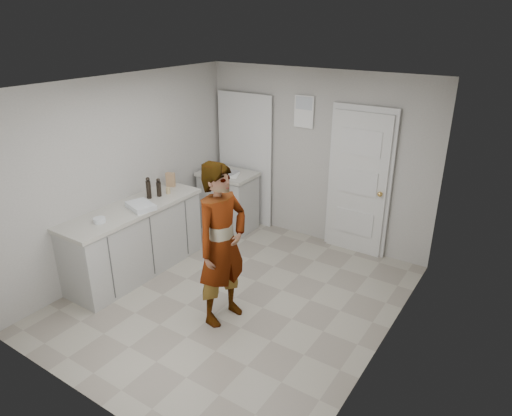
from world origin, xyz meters
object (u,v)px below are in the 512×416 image
Objects in this scene: baking_dish at (141,206)px; egg_bowl at (99,220)px; spice_jar at (168,191)px; oil_cruet_a at (159,188)px; oil_cruet_b at (149,188)px; cake_mix_box at (171,180)px; person at (222,245)px.

baking_dish is 0.57m from egg_bowl.
spice_jar is at bearing 89.02° from egg_bowl.
oil_cruet_a is 0.86× the size of oil_cruet_b.
oil_cruet_b is 0.88m from egg_bowl.
baking_dish reaches higher than egg_bowl.
oil_cruet_a is at bearing 65.37° from oil_cruet_b.
cake_mix_box is 1.43× the size of egg_bowl.
person is 1.94m from cake_mix_box.
person is at bearing -8.01° from baking_dish.
baking_dish is at bearing 90.10° from person.
oil_cruet_b is at bearing 118.36° from baking_dish.
spice_jar reaches higher than egg_bowl.
spice_jar is 1.12m from egg_bowl.
cake_mix_box is 0.69× the size of oil_cruet_b.
baking_dish is (0.07, -0.57, -0.01)m from spice_jar.
oil_cruet_a is 1.80× the size of egg_bowl.
person reaches higher than spice_jar.
spice_jar is at bearing -73.94° from cake_mix_box.
cake_mix_box is 1.36m from egg_bowl.
cake_mix_box is at bearing 98.50° from oil_cruet_b.
oil_cruet_b is at bearing -101.22° from cake_mix_box.
oil_cruet_a is 0.14m from oil_cruet_b.
baking_dish is at bearing -61.64° from oil_cruet_b.
oil_cruet_b reaches higher than oil_cruet_a.
cake_mix_box is at bearing 125.77° from spice_jar.
person is 1.68m from spice_jar.
egg_bowl is at bearing -85.20° from oil_cruet_b.
oil_cruet_a is 1.00m from egg_bowl.
person is 1.66m from oil_cruet_a.
oil_cruet_a reaches higher than spice_jar.
spice_jar is at bearing 70.46° from oil_cruet_b.
cake_mix_box is (-1.66, 0.99, 0.12)m from person.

